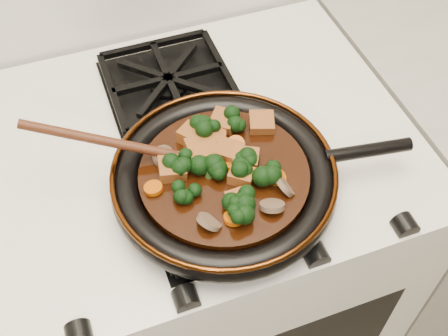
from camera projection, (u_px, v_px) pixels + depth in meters
name	position (u px, v px, depth m)	size (l,w,h in m)	color
stove	(201.00, 266.00, 1.32)	(0.76, 0.60, 0.90)	silver
burner_grate_front	(220.00, 198.00, 0.88)	(0.23, 0.23, 0.03)	black
burner_grate_back	(169.00, 82.00, 1.04)	(0.23, 0.23, 0.03)	black
skillet	(225.00, 178.00, 0.86)	(0.47, 0.35, 0.05)	black
braising_sauce	(224.00, 177.00, 0.86)	(0.26, 0.26, 0.02)	black
tofu_cube_0	(261.00, 123.00, 0.90)	(0.04, 0.04, 0.02)	brown
tofu_cube_1	(246.00, 159.00, 0.86)	(0.04, 0.03, 0.02)	brown
tofu_cube_2	(229.00, 152.00, 0.87)	(0.04, 0.04, 0.02)	brown
tofu_cube_3	(172.00, 168.00, 0.84)	(0.04, 0.04, 0.02)	brown
tofu_cube_4	(214.00, 138.00, 0.88)	(0.04, 0.03, 0.02)	brown
tofu_cube_5	(241.00, 176.00, 0.84)	(0.04, 0.03, 0.02)	brown
tofu_cube_6	(193.00, 136.00, 0.89)	(0.04, 0.04, 0.02)	brown
tofu_cube_7	(224.00, 122.00, 0.91)	(0.04, 0.04, 0.02)	brown
tofu_cube_8	(239.00, 201.00, 0.81)	(0.04, 0.03, 0.02)	brown
tofu_cube_9	(202.00, 150.00, 0.87)	(0.04, 0.05, 0.02)	brown
broccoli_floret_0	(243.00, 161.00, 0.85)	(0.06, 0.06, 0.05)	black
broccoli_floret_1	(188.00, 194.00, 0.81)	(0.05, 0.05, 0.05)	black
broccoli_floret_2	(238.00, 214.00, 0.79)	(0.06, 0.06, 0.05)	black
broccoli_floret_3	(207.00, 129.00, 0.89)	(0.06, 0.06, 0.06)	black
broccoli_floret_4	(209.00, 171.00, 0.84)	(0.06, 0.06, 0.05)	black
broccoli_floret_5	(236.00, 121.00, 0.90)	(0.06, 0.06, 0.05)	black
broccoli_floret_6	(240.00, 202.00, 0.80)	(0.06, 0.06, 0.05)	black
broccoli_floret_7	(269.00, 178.00, 0.83)	(0.06, 0.06, 0.05)	black
broccoli_floret_8	(179.00, 163.00, 0.85)	(0.06, 0.06, 0.05)	black
broccoli_floret_9	(243.00, 172.00, 0.84)	(0.06, 0.06, 0.05)	black
carrot_coin_0	(153.00, 188.00, 0.83)	(0.03, 0.03, 0.01)	#AC4704
carrot_coin_1	(236.00, 144.00, 0.88)	(0.03, 0.03, 0.01)	#AC4704
carrot_coin_2	(277.00, 177.00, 0.84)	(0.03, 0.03, 0.01)	#AC4704
carrot_coin_3	(235.00, 165.00, 0.85)	(0.03, 0.03, 0.01)	#AC4704
carrot_coin_4	(234.00, 218.00, 0.79)	(0.03, 0.03, 0.01)	#AC4704
mushroom_slice_0	(285.00, 186.00, 0.83)	(0.04, 0.04, 0.01)	brown
mushroom_slice_1	(272.00, 206.00, 0.80)	(0.04, 0.04, 0.01)	brown
mushroom_slice_2	(209.00, 222.00, 0.79)	(0.04, 0.04, 0.01)	brown
mushroom_slice_3	(164.00, 157.00, 0.86)	(0.04, 0.04, 0.01)	brown
wooden_spoon	(145.00, 149.00, 0.85)	(0.16, 0.09, 0.26)	#431D0E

